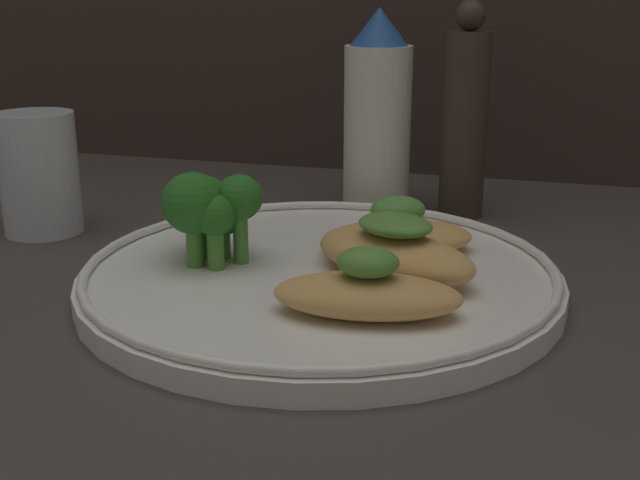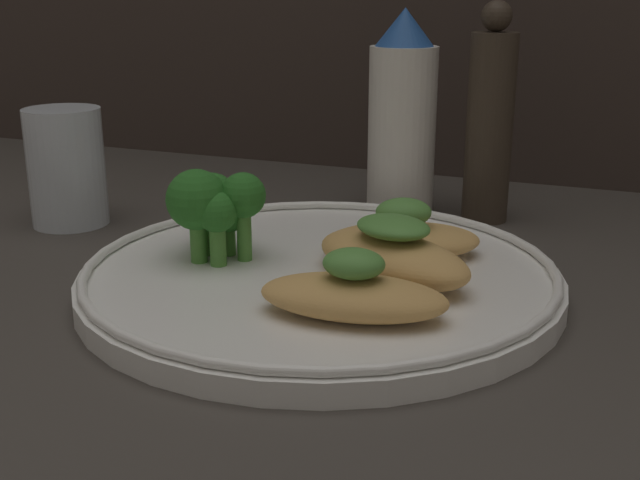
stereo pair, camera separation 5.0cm
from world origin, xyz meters
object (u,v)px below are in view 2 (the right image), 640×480
plate (320,276)px  broccoli_bunch (212,204)px  pepper_grinder (490,122)px  drinking_glass (66,167)px  sauce_bottle (402,117)px

plate → broccoli_bunch: size_ratio=4.54×
plate → broccoli_bunch: (-7.48, -0.27, 4.04)cm
broccoli_bunch → pepper_grinder: bearing=55.4°
plate → pepper_grinder: pepper_grinder is taller
plate → drinking_glass: 25.62cm
plate → pepper_grinder: size_ratio=1.73×
sauce_bottle → broccoli_bunch: bearing=-108.4°
plate → drinking_glass: drinking_glass is taller
sauce_bottle → drinking_glass: sauce_bottle is taller
pepper_grinder → drinking_glass: bearing=-156.1°
sauce_bottle → pepper_grinder: pepper_grinder is taller
sauce_bottle → drinking_glass: (-23.85, -13.78, -3.40)cm
pepper_grinder → drinking_glass: pepper_grinder is taller
plate → sauce_bottle: size_ratio=1.80×
plate → sauce_bottle: (-0.66, 20.21, 7.13)cm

